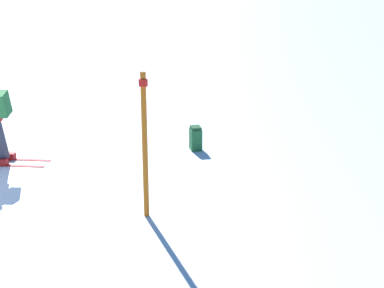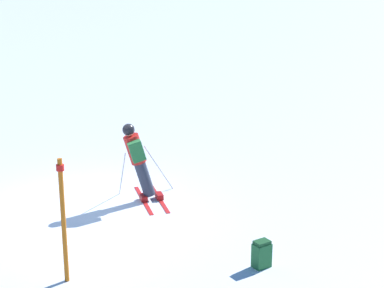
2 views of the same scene
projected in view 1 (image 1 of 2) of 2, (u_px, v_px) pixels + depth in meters
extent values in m
cube|color=red|center=(8.00, 159.00, 10.52)|extent=(0.36, 1.72, 0.01)
cube|color=red|center=(0.00, 165.00, 10.18)|extent=(0.36, 1.72, 0.01)
cube|color=#B21919|center=(8.00, 156.00, 10.50)|extent=(0.18, 0.30, 0.12)
cube|color=#B21919|center=(0.00, 162.00, 10.16)|extent=(0.18, 0.30, 0.12)
cube|color=#236633|center=(3.00, 104.00, 9.63)|extent=(0.41, 0.24, 0.50)
cube|color=#236633|center=(196.00, 139.00, 11.08)|extent=(0.33, 0.26, 0.44)
cube|color=#1A4C26|center=(196.00, 128.00, 11.00)|extent=(0.30, 0.23, 0.06)
cylinder|color=orange|center=(145.00, 147.00, 7.69)|extent=(0.08, 0.08, 2.17)
cylinder|color=red|center=(143.00, 83.00, 7.42)|extent=(0.13, 0.13, 0.10)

